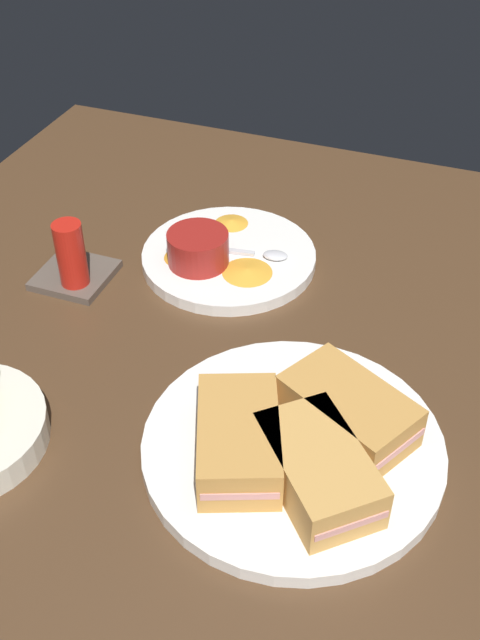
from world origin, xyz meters
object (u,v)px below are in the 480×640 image
at_px(sandwich_half_far, 318,469).
at_px(condiment_caddy, 72,259).
at_px(sandwich_half_near, 239,440).
at_px(spoon_by_gravy_ramekin, 265,254).
at_px(plate_chips_companion, 229,257).
at_px(ramekin_dark_sauce, 361,420).
at_px(plate_sandwich_main, 293,447).
at_px(spoon_by_dark_ramekin, 298,428).
at_px(sandwich_half_extra, 348,411).
at_px(ramekin_light_gravy, 198,247).

relative_size(sandwich_half_far, condiment_caddy, 1.55).
bearing_deg(sandwich_half_near, spoon_by_gravy_ramekin, 14.55).
distance_m(plate_chips_companion, condiment_caddy, 0.20).
height_order(sandwich_half_near, ramekin_dark_sauce, sandwich_half_near).
bearing_deg(plate_sandwich_main, condiment_caddy, 63.13).
bearing_deg(spoon_by_dark_ramekin, plate_chips_companion, 33.56).
height_order(sandwich_half_extra, spoon_by_gravy_ramekin, sandwich_half_extra).
bearing_deg(plate_sandwich_main, plate_chips_companion, 32.04).
bearing_deg(sandwich_half_far, spoon_by_gravy_ramekin, 26.29).
bearing_deg(spoon_by_dark_ramekin, sandwich_half_extra, -64.18).
height_order(sandwich_half_near, condiment_caddy, condiment_caddy).
xyz_separation_m(plate_sandwich_main, sandwich_half_near, (-0.04, 0.04, 0.03)).
bearing_deg(spoon_by_gravy_ramekin, sandwich_half_far, -153.71).
bearing_deg(spoon_by_gravy_ramekin, spoon_by_dark_ramekin, -154.83).
distance_m(sandwich_half_extra, condiment_caddy, 0.41).
height_order(ramekin_dark_sauce, plate_chips_companion, ramekin_dark_sauce).
relative_size(sandwich_half_far, plate_chips_companion, 0.65).
height_order(sandwich_half_extra, ramekin_dark_sauce, sandwich_half_extra).
bearing_deg(condiment_caddy, spoon_by_dark_ramekin, -114.79).
height_order(plate_sandwich_main, condiment_caddy, condiment_caddy).
xyz_separation_m(sandwich_half_extra, ramekin_light_gravy, (0.21, 0.25, -0.00)).
bearing_deg(ramekin_dark_sauce, spoon_by_dark_ramekin, 108.29).
xyz_separation_m(spoon_by_dark_ramekin, ramekin_light_gravy, (0.23, 0.21, 0.02)).
height_order(sandwich_half_far, condiment_caddy, condiment_caddy).
bearing_deg(sandwich_half_near, sandwich_half_far, -95.39).
height_order(ramekin_dark_sauce, spoon_by_dark_ramekin, ramekin_dark_sauce).
xyz_separation_m(plate_sandwich_main, ramekin_light_gravy, (0.25, 0.20, 0.03)).
distance_m(ramekin_dark_sauce, plate_chips_companion, 0.34).
xyz_separation_m(ramekin_light_gravy, spoon_by_gravy_ramekin, (0.04, -0.08, -0.02)).
distance_m(sandwich_half_far, condiment_caddy, 0.44).
xyz_separation_m(ramekin_dark_sauce, spoon_by_gravy_ramekin, (0.25, 0.19, -0.01)).
xyz_separation_m(spoon_by_gravy_ramekin, condiment_caddy, (-0.11, 0.22, 0.01)).
distance_m(spoon_by_gravy_ramekin, condiment_caddy, 0.25).
height_order(sandwich_half_far, plate_chips_companion, sandwich_half_far).
bearing_deg(plate_chips_companion, condiment_caddy, 121.95).
bearing_deg(plate_sandwich_main, spoon_by_gravy_ramekin, 23.91).
bearing_deg(condiment_caddy, sandwich_half_near, -124.96).
distance_m(sandwich_half_near, ramekin_light_gravy, 0.33).
bearing_deg(spoon_by_dark_ramekin, spoon_by_gravy_ramekin, 25.17).
bearing_deg(plate_chips_companion, plate_sandwich_main, -147.96).
bearing_deg(sandwich_half_extra, sandwich_half_near, 129.61).
height_order(ramekin_light_gravy, spoon_by_gravy_ramekin, ramekin_light_gravy).
relative_size(sandwich_half_near, spoon_by_gravy_ramekin, 1.50).
bearing_deg(ramekin_light_gravy, spoon_by_gravy_ramekin, -61.62).
bearing_deg(ramekin_dark_sauce, sandwich_half_near, 124.73).
relative_size(sandwich_half_far, spoon_by_gravy_ramekin, 1.48).
xyz_separation_m(plate_sandwich_main, spoon_by_gravy_ramekin, (0.29, 0.13, 0.01)).
bearing_deg(ramekin_light_gravy, plate_chips_companion, -39.81).
distance_m(sandwich_half_extra, spoon_by_dark_ramekin, 0.05).
bearing_deg(sandwich_half_far, spoon_by_dark_ramekin, 31.16).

